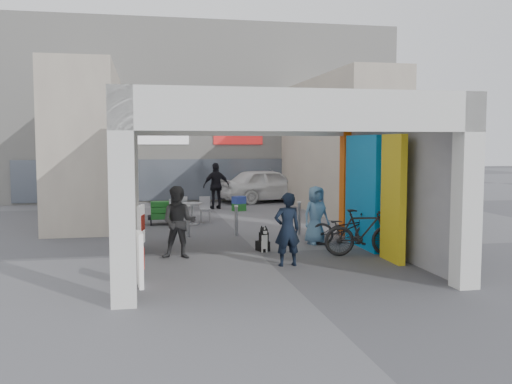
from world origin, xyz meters
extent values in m
plane|color=#57575D|center=(0.00, 0.00, 0.00)|extent=(90.00, 90.00, 0.00)
cube|color=silver|center=(-3.00, -4.00, 1.75)|extent=(0.40, 0.40, 3.50)
cube|color=silver|center=(-3.00, 2.00, 1.75)|extent=(0.40, 0.40, 3.50)
cube|color=silver|center=(3.00, -4.00, 1.75)|extent=(0.40, 0.40, 3.50)
cube|color=#E75D0D|center=(3.00, 2.00, 1.75)|extent=(0.40, 0.40, 3.50)
plane|color=silver|center=(-3.00, -1.00, 1.75)|extent=(0.00, 6.40, 6.40)
plane|color=#9C9BA0|center=(3.00, -1.00, 1.75)|extent=(0.00, 6.40, 6.40)
cube|color=#0C84CF|center=(2.70, 0.20, 1.40)|extent=(0.15, 2.00, 2.80)
cube|color=gold|center=(2.70, -1.60, 1.40)|extent=(0.15, 1.00, 2.80)
plane|color=#B6B5B0|center=(0.00, -1.00, 3.50)|extent=(6.40, 6.40, 0.00)
cube|color=silver|center=(0.00, 2.05, 3.15)|extent=(6.40, 0.30, 0.70)
cube|color=silver|center=(0.00, -4.05, 3.15)|extent=(6.40, 0.30, 0.70)
cube|color=white|center=(0.00, 2.22, 3.10)|extent=(4.20, 0.05, 0.55)
cube|color=silver|center=(0.00, 14.00, 4.00)|extent=(18.00, 4.00, 8.00)
cube|color=#515966|center=(0.00, 11.95, 1.00)|extent=(16.20, 0.06, 1.80)
cube|color=white|center=(-2.00, 11.96, 2.80)|extent=(2.60, 0.06, 0.50)
cube|color=red|center=(1.50, 11.96, 2.80)|extent=(2.20, 0.06, 0.50)
cube|color=#C1B4A0|center=(-4.50, 7.50, 2.50)|extent=(2.00, 9.00, 5.00)
cube|color=#C1B4A0|center=(4.50, 7.50, 2.50)|extent=(2.00, 9.00, 5.00)
cylinder|color=gray|center=(-1.47, 2.55, 0.44)|extent=(0.09, 0.09, 0.88)
cylinder|color=gray|center=(-0.12, 2.55, 0.42)|extent=(0.09, 0.09, 0.84)
cylinder|color=gray|center=(1.66, 2.31, 0.47)|extent=(0.09, 0.09, 0.93)
cube|color=white|center=(-2.75, -2.79, 0.50)|extent=(0.13, 0.55, 1.00)
cube|color=red|center=(-2.71, -2.79, 0.55)|extent=(0.07, 0.39, 0.40)
cube|color=white|center=(-2.75, 1.74, 0.50)|extent=(0.19, 0.55, 1.00)
cube|color=red|center=(-2.71, 1.74, 0.55)|extent=(0.12, 0.39, 0.40)
cylinder|color=#A3A3A8|center=(-1.15, 5.00, 0.34)|extent=(0.06, 0.06, 0.67)
cylinder|color=#A3A3A8|center=(-1.15, 5.00, 0.01)|extent=(0.41, 0.41, 0.02)
cylinder|color=#A3A3A8|center=(-1.15, 5.00, 0.67)|extent=(0.65, 0.65, 0.05)
cube|color=#A3A3A8|center=(-1.71, 4.81, 0.21)|extent=(0.35, 0.35, 0.42)
cube|color=#A3A3A8|center=(-1.71, 4.98, 0.63)|extent=(0.35, 0.05, 0.42)
cube|color=#A3A3A8|center=(-0.68, 5.46, 0.21)|extent=(0.35, 0.35, 0.42)
cube|color=#A3A3A8|center=(-0.68, 5.63, 0.63)|extent=(0.35, 0.05, 0.42)
cube|color=#A3A3A8|center=(-1.43, 5.56, 0.21)|extent=(0.35, 0.35, 0.42)
cube|color=#A3A3A8|center=(-1.43, 5.72, 0.63)|extent=(0.35, 0.05, 0.42)
cube|color=black|center=(-2.00, 5.21, 0.14)|extent=(1.10, 0.55, 0.28)
cube|color=#18551F|center=(-2.00, 5.07, 0.28)|extent=(0.92, 0.32, 0.17)
cube|color=#18551F|center=(-2.00, 5.21, 0.46)|extent=(0.92, 0.32, 0.17)
cube|color=#18551F|center=(-2.00, 5.35, 0.64)|extent=(0.92, 0.32, 0.17)
cube|color=#18551F|center=(0.92, 8.33, 0.14)|extent=(0.55, 0.50, 0.28)
cube|color=#283C93|center=(0.92, 8.33, 0.42)|extent=(0.55, 0.50, 0.28)
cube|color=black|center=(0.14, 0.15, 0.12)|extent=(0.24, 0.32, 0.24)
cube|color=black|center=(0.14, 0.02, 0.30)|extent=(0.19, 0.16, 0.35)
cube|color=silver|center=(0.14, -0.07, 0.26)|extent=(0.15, 0.03, 0.33)
cylinder|color=silver|center=(0.09, -0.05, 0.14)|extent=(0.04, 0.04, 0.28)
cylinder|color=silver|center=(0.20, -0.05, 0.14)|extent=(0.04, 0.04, 0.28)
sphere|color=black|center=(0.14, 0.00, 0.51)|extent=(0.19, 0.19, 0.19)
cube|color=silver|center=(0.14, -0.10, 0.49)|extent=(0.08, 0.12, 0.06)
cone|color=black|center=(0.09, 0.04, 0.60)|extent=(0.07, 0.07, 0.08)
cone|color=black|center=(0.19, 0.04, 0.60)|extent=(0.07, 0.07, 0.08)
imported|color=black|center=(0.31, -1.60, 0.78)|extent=(0.60, 0.42, 1.57)
imported|color=#3C3C3E|center=(-1.90, -0.36, 0.82)|extent=(0.90, 0.77, 1.64)
imported|color=#5C8AB3|center=(1.69, 0.83, 0.75)|extent=(0.84, 0.67, 1.50)
imported|color=black|center=(0.15, 9.18, 0.91)|extent=(1.13, 0.63, 1.83)
imported|color=black|center=(2.30, 0.37, 0.44)|extent=(1.75, 1.32, 0.88)
imported|color=black|center=(2.30, -0.89, 0.54)|extent=(1.85, 0.69, 1.09)
imported|color=white|center=(2.77, 11.49, 0.75)|extent=(4.66, 2.71, 1.49)
camera|label=1|loc=(-2.66, -13.20, 2.61)|focal=40.00mm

